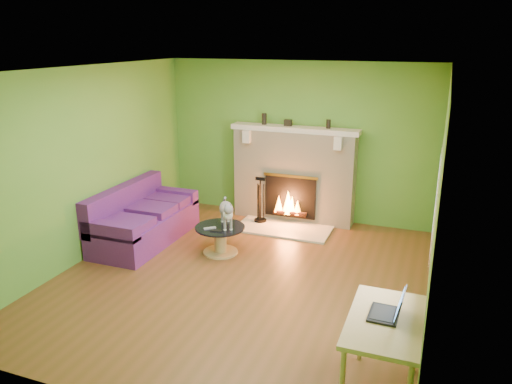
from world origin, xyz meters
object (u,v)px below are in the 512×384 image
desk (385,329)px  cat (226,212)px  coffee_table (220,238)px  sofa (142,220)px

desk → cat: size_ratio=1.53×
coffee_table → cat: 0.39m
sofa → desk: bearing=-30.6°
coffee_table → desk: (2.52, -2.24, 0.44)m
coffee_table → sofa: bearing=179.4°
sofa → coffee_table: 1.29m
sofa → cat: (1.37, 0.04, 0.28)m
coffee_table → cat: cat is taller
coffee_table → desk: desk is taller
desk → sofa: bearing=149.4°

